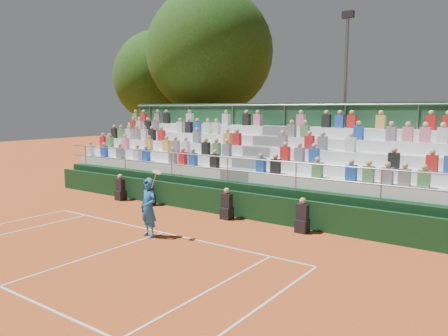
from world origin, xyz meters
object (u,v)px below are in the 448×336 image
Objects in this scene: tennis_player at (149,208)px; tree_east at (210,52)px; floodlight_mast at (345,87)px; tree_west at (160,77)px.

tennis_player is 0.19× the size of tree_east.
floodlight_mast is (1.62, 12.82, 4.28)m from tennis_player.
tennis_player is 19.89m from tree_west.
tree_east is (5.46, -1.10, 1.28)m from tree_west.
tree_west is 0.84× the size of tree_east.
tree_east is at bearing 178.90° from floodlight_mast.
tennis_player is at bearing -97.19° from floodlight_mast.
tree_east is 9.41m from floodlight_mast.
tree_east is 1.29× the size of floodlight_mast.
tennis_player is 0.23× the size of tree_west.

